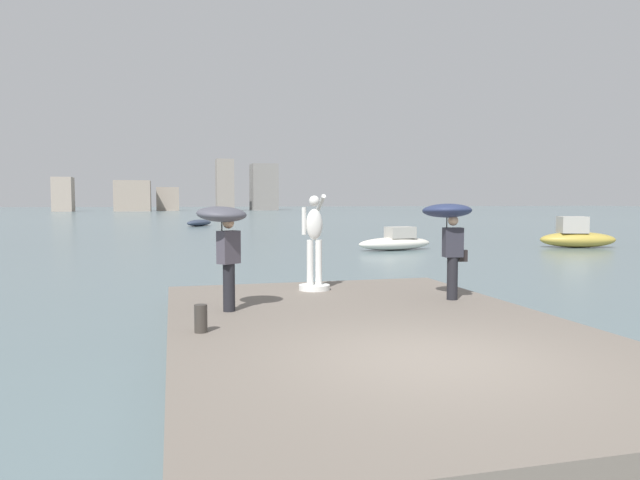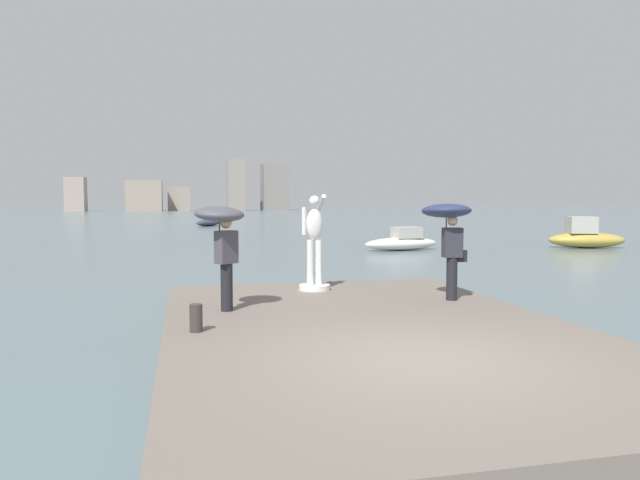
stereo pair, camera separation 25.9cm
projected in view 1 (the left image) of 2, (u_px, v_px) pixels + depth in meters
ground_plane at (213, 231)px, 46.16m from camera, size 400.00×400.00×0.00m
pier at (375, 336)px, 9.55m from camera, size 6.61×10.28×0.40m
statue_white_figure at (314, 249)px, 13.16m from camera, size 0.71×0.91×2.18m
onlooker_left at (224, 230)px, 10.51m from camera, size 1.26×1.27×1.95m
onlooker_right at (449, 223)px, 11.82m from camera, size 1.11×1.13×1.99m
mooring_bollard at (201, 319)px, 8.93m from camera, size 0.20×0.20×0.43m
boat_near at (577, 236)px, 30.20m from camera, size 4.10×2.60×1.61m
boat_mid at (396, 242)px, 28.58m from camera, size 4.07×1.74×1.14m
boat_far at (199, 223)px, 55.95m from camera, size 3.25×3.96×0.62m
distant_skyline at (199, 191)px, 144.13m from camera, size 52.99×14.46×12.70m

